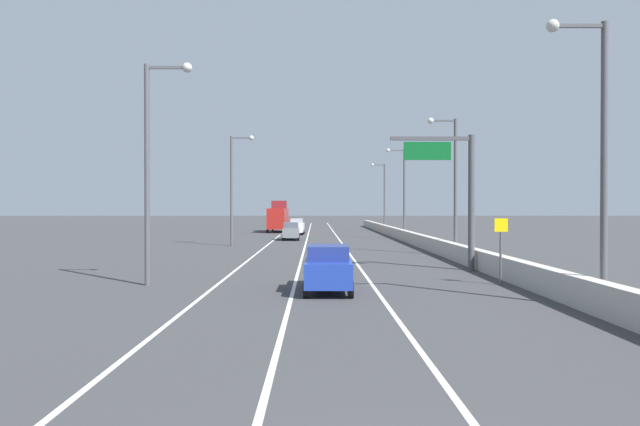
{
  "coord_description": "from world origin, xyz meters",
  "views": [
    {
      "loc": [
        -1.06,
        -5.85,
        3.51
      ],
      "look_at": [
        -0.67,
        43.53,
        3.0
      ],
      "focal_mm": 32.13,
      "sensor_mm": 36.0,
      "label": 1
    }
  ],
  "objects": [
    {
      "name": "jersey_barrier_right",
      "position": [
        8.17,
        40.0,
        0.55
      ],
      "size": [
        0.6,
        120.0,
        1.1
      ],
      "primitive_type": "cube",
      "color": "#B2ADA3",
      "rests_on": "ground_plane"
    },
    {
      "name": "lamp_post_right_third",
      "position": [
        8.48,
        57.05,
        5.73
      ],
      "size": [
        2.14,
        0.44,
        9.96
      ],
      "color": "#4C4C51",
      "rests_on": "ground_plane"
    },
    {
      "name": "car_white_2",
      "position": [
        -3.43,
        67.15,
        1.02
      ],
      "size": [
        1.89,
        4.59,
        2.06
      ],
      "color": "white",
      "rests_on": "ground_plane"
    },
    {
      "name": "car_blue_0",
      "position": [
        -0.54,
        17.98,
        0.97
      ],
      "size": [
        2.0,
        4.8,
        1.94
      ],
      "color": "#1E389E",
      "rests_on": "ground_plane"
    },
    {
      "name": "lamp_post_right_fourth",
      "position": [
        8.91,
        78.68,
        5.73
      ],
      "size": [
        2.14,
        0.44,
        9.96
      ],
      "color": "#4C4C51",
      "rests_on": "ground_plane"
    },
    {
      "name": "overhead_sign_gantry",
      "position": [
        6.83,
        25.69,
        4.73
      ],
      "size": [
        4.68,
        0.36,
        7.5
      ],
      "color": "#47474C",
      "rests_on": "ground_plane"
    },
    {
      "name": "lamp_post_left_mid",
      "position": [
        -8.37,
        45.74,
        5.73
      ],
      "size": [
        2.14,
        0.44,
        9.96
      ],
      "color": "#4C4C51",
      "rests_on": "ground_plane"
    },
    {
      "name": "lamp_post_right_second",
      "position": [
        8.8,
        35.42,
        5.73
      ],
      "size": [
        2.14,
        0.44,
        9.96
      ],
      "color": "#4C4C51",
      "rests_on": "ground_plane"
    },
    {
      "name": "speed_advisory_sign",
      "position": [
        7.27,
        19.75,
        1.76
      ],
      "size": [
        0.6,
        0.11,
        3.0
      ],
      "color": "#4C4C51",
      "rests_on": "ground_plane"
    },
    {
      "name": "lamp_post_left_near",
      "position": [
        -8.33,
        19.78,
        5.73
      ],
      "size": [
        2.14,
        0.44,
        9.96
      ],
      "color": "#4C4C51",
      "rests_on": "ground_plane"
    },
    {
      "name": "car_gray_1",
      "position": [
        -3.68,
        55.25,
        0.94
      ],
      "size": [
        1.88,
        4.83,
        1.88
      ],
      "color": "slate",
      "rests_on": "ground_plane"
    },
    {
      "name": "lane_stripe_left",
      "position": [
        -5.5,
        55.0,
        0.0
      ],
      "size": [
        0.16,
        130.0,
        0.0
      ],
      "primitive_type": "cube",
      "color": "silver",
      "rests_on": "ground_plane"
    },
    {
      "name": "ground_plane",
      "position": [
        0.0,
        64.0,
        0.0
      ],
      "size": [
        320.0,
        320.0,
        0.0
      ],
      "primitive_type": "plane",
      "color": "#38383A"
    },
    {
      "name": "lamp_post_right_near",
      "position": [
        8.63,
        13.78,
        5.73
      ],
      "size": [
        2.14,
        0.44,
        9.96
      ],
      "color": "#4C4C51",
      "rests_on": "ground_plane"
    },
    {
      "name": "box_truck",
      "position": [
        -6.32,
        74.73,
        2.02
      ],
      "size": [
        2.65,
        8.14,
        4.42
      ],
      "color": "#A51E19",
      "rests_on": "ground_plane"
    },
    {
      "name": "lane_stripe_center",
      "position": [
        -2.0,
        55.0,
        0.0
      ],
      "size": [
        0.16,
        130.0,
        0.0
      ],
      "primitive_type": "cube",
      "color": "silver",
      "rests_on": "ground_plane"
    },
    {
      "name": "lane_stripe_right",
      "position": [
        1.5,
        55.0,
        0.0
      ],
      "size": [
        0.16,
        130.0,
        0.0
      ],
      "primitive_type": "cube",
      "color": "silver",
      "rests_on": "ground_plane"
    }
  ]
}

